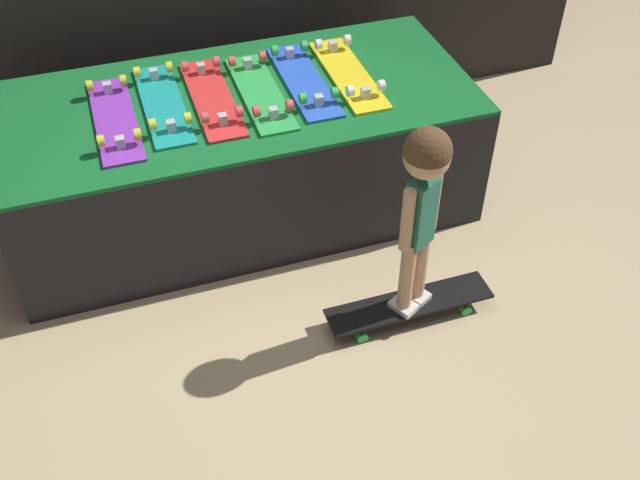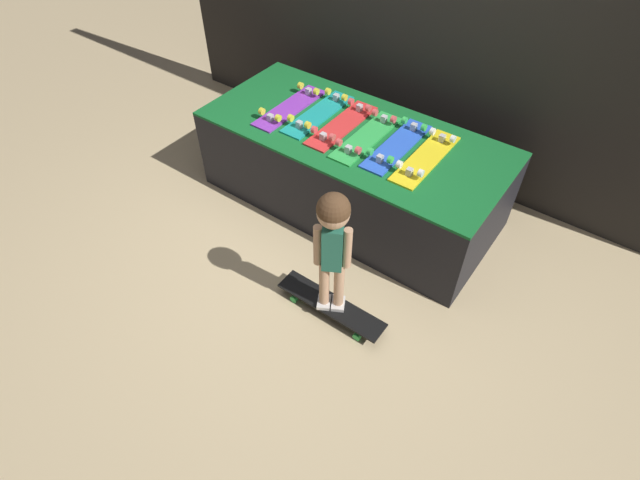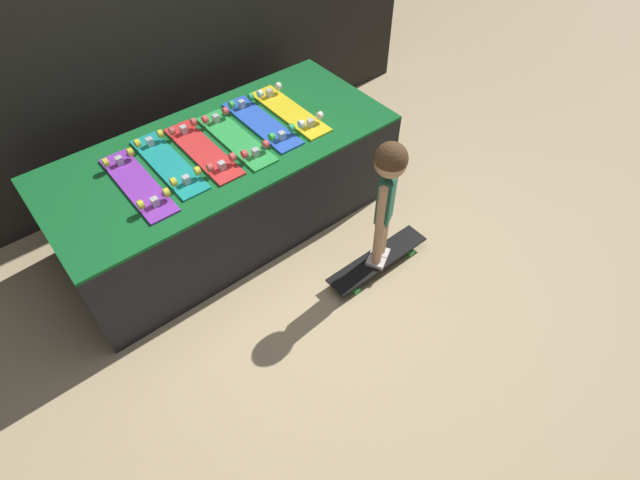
{
  "view_description": "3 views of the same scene",
  "coord_description": "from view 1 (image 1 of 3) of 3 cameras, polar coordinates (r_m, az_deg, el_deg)",
  "views": [
    {
      "loc": [
        -0.6,
        -2.4,
        2.63
      ],
      "look_at": [
        0.18,
        -0.05,
        0.34
      ],
      "focal_mm": 42.0,
      "sensor_mm": 36.0,
      "label": 1
    },
    {
      "loc": [
        1.64,
        -1.98,
        2.77
      ],
      "look_at": [
        0.26,
        -0.1,
        0.36
      ],
      "focal_mm": 28.0,
      "sensor_mm": 36.0,
      "label": 2
    },
    {
      "loc": [
        -1.15,
        -1.76,
        2.67
      ],
      "look_at": [
        0.17,
        -0.14,
        0.36
      ],
      "focal_mm": 28.0,
      "sensor_mm": 36.0,
      "label": 3
    }
  ],
  "objects": [
    {
      "name": "skateboard_teal_on_rack",
      "position": [
        3.67,
        -11.89,
        10.19
      ],
      "size": [
        0.19,
        0.72,
        0.09
      ],
      "color": "teal",
      "rests_on": "display_rack"
    },
    {
      "name": "skateboard_green_on_rack",
      "position": [
        3.69,
        -4.58,
        11.24
      ],
      "size": [
        0.19,
        0.72,
        0.09
      ],
      "color": "green",
      "rests_on": "display_rack"
    },
    {
      "name": "display_rack",
      "position": [
        3.88,
        -6.01,
        6.52
      ],
      "size": [
        2.31,
        1.03,
        0.68
      ],
      "color": "black",
      "rests_on": "ground_plane"
    },
    {
      "name": "skateboard_on_floor",
      "position": [
        3.47,
        6.81,
        -4.93
      ],
      "size": [
        0.78,
        0.17,
        0.09
      ],
      "color": "black",
      "rests_on": "ground_plane"
    },
    {
      "name": "skateboard_blue_on_rack",
      "position": [
        3.78,
        -1.26,
        12.14
      ],
      "size": [
        0.19,
        0.72,
        0.09
      ],
      "color": "blue",
      "rests_on": "display_rack"
    },
    {
      "name": "ground_plane",
      "position": [
        3.61,
        -2.98,
        -4.02
      ],
      "size": [
        16.0,
        16.0,
        0.0
      ],
      "primitive_type": "plane",
      "color": "tan"
    },
    {
      "name": "skateboard_red_on_rack",
      "position": [
        3.68,
        -8.23,
        10.75
      ],
      "size": [
        0.19,
        0.72,
        0.09
      ],
      "color": "red",
      "rests_on": "display_rack"
    },
    {
      "name": "skateboard_yellow_on_rack",
      "position": [
        3.83,
        2.17,
        12.63
      ],
      "size": [
        0.19,
        0.72,
        0.09
      ],
      "color": "yellow",
      "rests_on": "display_rack"
    },
    {
      "name": "child",
      "position": [
        3.01,
        7.86,
        3.83
      ],
      "size": [
        0.21,
        0.19,
        0.95
      ],
      "rotation": [
        0.0,
        0.0,
        0.5
      ],
      "color": "silver",
      "rests_on": "skateboard_on_floor"
    },
    {
      "name": "skateboard_purple_on_rack",
      "position": [
        3.61,
        -15.38,
        8.97
      ],
      "size": [
        0.19,
        0.72,
        0.09
      ],
      "color": "purple",
      "rests_on": "display_rack"
    }
  ]
}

